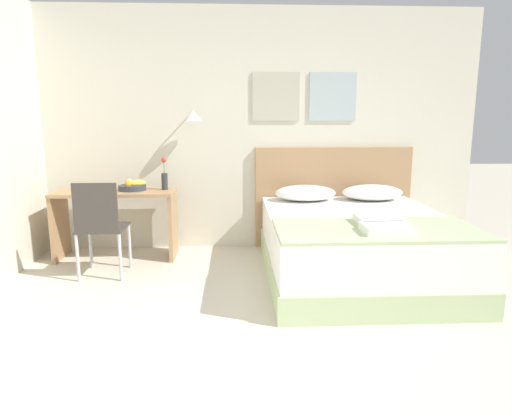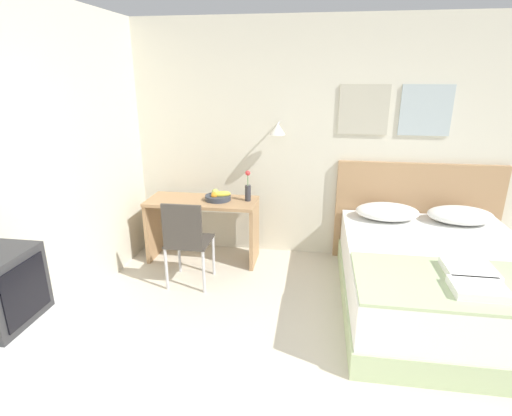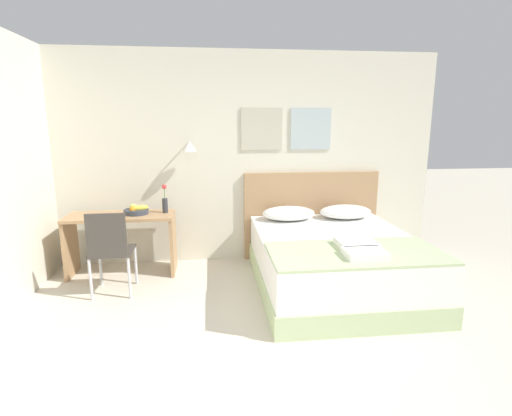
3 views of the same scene
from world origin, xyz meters
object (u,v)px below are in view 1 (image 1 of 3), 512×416
Objects in this scene: bed at (356,246)px; fruit_bowl at (132,186)px; pillow_left at (305,193)px; pillow_right at (372,192)px; headboard at (333,197)px; throw_blanket at (378,229)px; flower_vase at (164,177)px; desk at (116,211)px; folded_towel_near_foot at (379,220)px; desk_chair at (100,222)px; folded_towel_mid_bed at (387,229)px.

fruit_bowl is (-2.20, 0.75, 0.47)m from bed.
pillow_left and pillow_right have the same top height.
fruit_bowl is (-2.56, -0.02, 0.09)m from pillow_right.
headboard is 2.23m from fruit_bowl.
flower_vase is (-1.87, 1.38, 0.25)m from throw_blanket.
pillow_left is 0.53× the size of desk.
pillow_left is 1.41m from throw_blanket.
pillow_left is 1.51m from flower_vase.
folded_towel_near_foot is at bearing -87.87° from headboard.
bed is 1.16× the size of headboard.
throw_blanket is 1.77× the size of desk_chair.
folded_towel_mid_bed reaches higher than throw_blanket.
pillow_left is 1.82× the size of folded_towel_mid_bed.
fruit_bowl is (-2.20, 1.35, 0.16)m from throw_blanket.
folded_towel_mid_bed is 0.40× the size of desk_chair.
folded_towel_near_foot is 2.56m from fruit_bowl.
bed is 0.93m from pillow_right.
bed is 1.10m from headboard.
folded_towel_near_foot is at bearing -28.03° from fruit_bowl.
headboard is 1.66m from throw_blanket.
desk_chair is (-2.36, -0.98, -0.04)m from headboard.
bed is at bearing -90.00° from headboard.
desk_chair reaches higher than pillow_left.
bed is at bearing -16.98° from desk.
desk_chair is at bearing -157.45° from headboard.
headboard is at bearing 90.00° from bed.
bed is 3.16× the size of pillow_left.
desk is 0.62m from flower_vase.
folded_towel_near_foot is at bearing -104.24° from pillow_right.
desk is at bearing 163.02° from bed.
throw_blanket is (0.00, -1.66, 0.03)m from headboard.
pillow_left is 1.90× the size of flower_vase.
desk is (-2.75, -0.04, -0.17)m from pillow_right.
fruit_bowl is at bearing 6.03° from desk.
pillow_right is 1.82× the size of folded_towel_near_foot.
throw_blanket is (0.37, -1.36, -0.07)m from pillow_left.
desk_chair is at bearing -161.06° from pillow_left.
headboard reaches higher than bed.
pillow_left is (-0.37, -0.30, 0.10)m from headboard.
folded_towel_mid_bed is 2.43m from flower_vase.
headboard is at bearing 8.15° from fruit_bowl.
fruit_bowl is (0.18, 0.02, 0.25)m from desk.
folded_towel_near_foot is 1.21× the size of fruit_bowl.
bed is 5.74× the size of folded_towel_mid_bed.
flower_vase is (-1.92, 1.23, 0.21)m from folded_towel_near_foot.
headboard is 4.96× the size of folded_towel_near_foot.
pillow_left reaches higher than folded_towel_near_foot.
pillow_left is (-0.37, 0.77, 0.38)m from bed.
throw_blanket is at bearing -16.01° from desk_chair.
desk reaches higher than folded_towel_near_foot.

